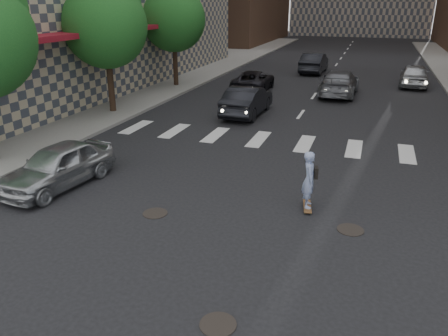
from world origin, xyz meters
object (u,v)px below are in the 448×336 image
object	(u,v)px
traffic_car_b	(339,83)
traffic_car_e	(314,63)
silver_sedan	(58,166)
traffic_car_a	(247,100)
skateboarder	(309,180)
traffic_car_c	(253,81)
tree_c	(175,16)
tree_b	(107,21)
traffic_car_d	(414,75)

from	to	relation	value
traffic_car_b	traffic_car_e	bearing A→B (deg)	-70.97
silver_sedan	traffic_car_a	xyz separation A→B (m)	(3.15, 11.00, 0.06)
skateboarder	traffic_car_c	bearing A→B (deg)	99.20
silver_sedan	traffic_car_b	size ratio (longest dim) A/B	0.77
skateboarder	silver_sedan	size ratio (longest dim) A/B	0.43
tree_c	traffic_car_b	size ratio (longest dim) A/B	1.24
tree_c	traffic_car_e	bearing A→B (deg)	49.04
tree_b	traffic_car_d	xyz separation A→B (m)	(15.52, 13.38, -3.86)
tree_b	skateboarder	distance (m)	14.63
tree_b	traffic_car_e	bearing A→B (deg)	64.96
traffic_car_d	traffic_car_a	bearing A→B (deg)	55.91
traffic_car_a	traffic_car_c	xyz separation A→B (m)	(-1.42, 6.45, -0.10)
tree_b	traffic_car_c	distance (m)	10.67
tree_b	traffic_car_b	world-z (taller)	tree_b
skateboarder	traffic_car_a	xyz separation A→B (m)	(-4.71, 10.11, -0.16)
silver_sedan	traffic_car_d	bearing A→B (deg)	69.82
traffic_car_b	traffic_car_c	bearing A→B (deg)	4.38
traffic_car_a	traffic_car_e	world-z (taller)	traffic_car_e
tree_c	skateboarder	distance (m)	20.25
tree_b	traffic_car_d	world-z (taller)	tree_b
tree_b	silver_sedan	distance (m)	10.60
traffic_car_a	silver_sedan	bearing A→B (deg)	74.99
tree_c	traffic_car_e	distance (m)	12.93
tree_c	silver_sedan	world-z (taller)	tree_c
skateboarder	traffic_car_c	world-z (taller)	skateboarder
skateboarder	traffic_car_e	distance (m)	25.80
tree_c	silver_sedan	size ratio (longest dim) A/B	1.62
traffic_car_e	silver_sedan	bearing A→B (deg)	82.14
tree_c	traffic_car_d	size ratio (longest dim) A/B	1.43
traffic_car_c	traffic_car_e	world-z (taller)	traffic_car_e
tree_c	traffic_car_a	world-z (taller)	tree_c
traffic_car_b	traffic_car_c	size ratio (longest dim) A/B	1.13
tree_b	traffic_car_a	size ratio (longest dim) A/B	1.43
silver_sedan	traffic_car_d	xyz separation A→B (m)	(11.90, 22.51, 0.09)
tree_b	tree_c	distance (m)	8.00
traffic_car_b	tree_b	bearing A→B (deg)	39.69
traffic_car_a	traffic_car_e	bearing A→B (deg)	-93.89
tree_c	traffic_car_c	size ratio (longest dim) A/B	1.40
traffic_car_a	traffic_car_d	bearing A→B (deg)	-126.25
silver_sedan	traffic_car_b	world-z (taller)	traffic_car_b
tree_c	traffic_car_c	distance (m)	6.69
traffic_car_a	traffic_car_e	size ratio (longest dim) A/B	0.94
traffic_car_a	tree_c	bearing A→B (deg)	-41.18
tree_b	tree_c	size ratio (longest dim) A/B	1.00
tree_c	traffic_car_d	xyz separation A→B (m)	(15.52, 5.38, -3.86)
tree_b	skateboarder	xyz separation A→B (m)	(11.49, -8.25, -3.73)
traffic_car_c	skateboarder	bearing A→B (deg)	108.30
skateboarder	traffic_car_c	xyz separation A→B (m)	(-6.13, 16.57, -0.26)
traffic_car_d	traffic_car_c	bearing A→B (deg)	29.59
tree_b	silver_sedan	bearing A→B (deg)	-68.34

